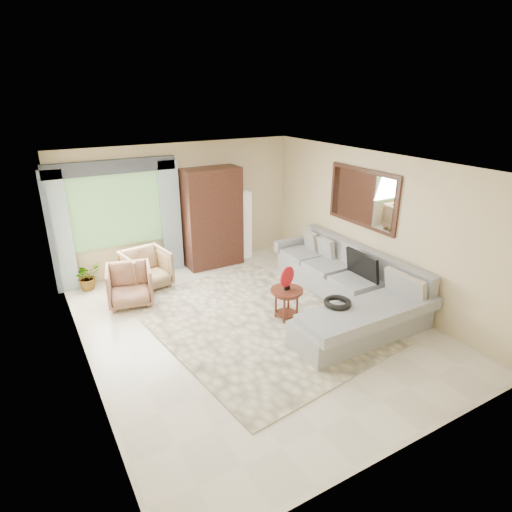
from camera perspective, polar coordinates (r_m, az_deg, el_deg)
ground at (r=7.02m, az=-0.35°, el=-9.29°), size 6.00×6.00×0.00m
area_rug at (r=7.15m, az=-0.36°, el=-8.61°), size 3.48×4.34×0.02m
sectional_sofa at (r=7.70m, az=11.97°, el=-4.48°), size 2.30×3.46×0.90m
tv_screen at (r=7.66m, az=13.98°, el=-1.22°), size 0.14×0.74×0.48m
garden_hose at (r=6.67m, az=10.80°, el=-6.11°), size 0.43×0.43×0.09m
coffee_table at (r=7.10m, az=4.07°, el=-6.35°), size 0.54×0.54×0.54m
red_disc at (r=6.89m, az=4.18°, el=-2.77°), size 0.33×0.14×0.34m
armchair_left at (r=7.88m, az=-16.48°, el=-3.75°), size 0.90×0.92×0.71m
armchair_right at (r=8.44m, az=-14.43°, el=-1.70°), size 0.91×0.93×0.74m
potted_plant at (r=8.74m, az=-21.57°, el=-2.50°), size 0.61×0.57×0.54m
armoire at (r=9.08m, az=-5.84°, el=5.08°), size 1.20×0.55×2.10m
floor_lamp at (r=9.56m, az=-1.54°, el=4.14°), size 0.24×0.24×1.50m
window at (r=8.67m, az=-18.19°, el=5.72°), size 1.80×0.04×1.40m
curtain_left at (r=8.51m, az=-24.73°, el=2.78°), size 0.40×0.08×2.30m
curtain_right at (r=8.91m, az=-11.29°, el=5.12°), size 0.40×0.08×2.30m
valance at (r=8.43m, az=-18.75°, el=11.18°), size 2.40×0.12×0.26m
wall_mirror at (r=8.02m, az=13.96°, el=7.55°), size 0.05×1.70×1.05m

